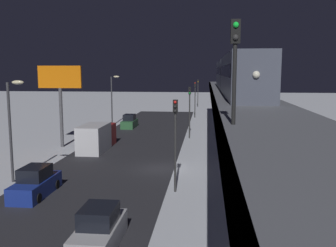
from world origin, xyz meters
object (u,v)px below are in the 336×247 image
object	(u,v)px
sedan_green	(129,122)
traffic_light_far	(195,94)
sedan_silver	(99,230)
rail_signal	(235,54)
traffic_light_distant	(198,89)
traffic_light_near	(175,132)
commercial_billboard	(60,85)
traffic_light_mid	(190,105)
box_truck	(97,137)
sedan_blue	(36,184)
subway_train	(234,74)

from	to	relation	value
sedan_green	traffic_light_far	size ratio (longest dim) A/B	0.69
sedan_green	sedan_silver	size ratio (longest dim) A/B	1.02
rail_signal	traffic_light_distant	bearing A→B (deg)	-87.56
traffic_light_near	commercial_billboard	distance (m)	20.05
rail_signal	commercial_billboard	distance (m)	30.01
traffic_light_far	traffic_light_mid	bearing A→B (deg)	90.00
sedan_green	traffic_light_mid	world-z (taller)	traffic_light_mid
sedan_silver	box_truck	size ratio (longest dim) A/B	0.59
box_truck	sedan_blue	bearing A→B (deg)	90.77
subway_train	box_truck	world-z (taller)	subway_train
sedan_silver	commercial_billboard	world-z (taller)	commercial_billboard
sedan_blue	traffic_light_distant	size ratio (longest dim) A/B	0.74
traffic_light_distant	commercial_billboard	xyz separation A→B (m)	(13.77, 49.06, 2.63)
sedan_blue	traffic_light_near	bearing A→B (deg)	-169.80
sedan_blue	commercial_billboard	distance (m)	17.68
traffic_light_near	traffic_light_mid	size ratio (longest dim) A/B	1.00
sedan_blue	sedan_green	distance (m)	30.95
sedan_green	box_truck	bearing A→B (deg)	89.28
sedan_green	traffic_light_distant	xyz separation A→B (m)	(-9.30, -34.12, 3.40)
traffic_light_near	traffic_light_distant	distance (m)	63.39
rail_signal	traffic_light_mid	size ratio (longest dim) A/B	0.62
traffic_light_near	traffic_light_mid	distance (m)	21.13
box_truck	traffic_light_far	size ratio (longest dim) A/B	1.16
sedan_green	traffic_light_near	world-z (taller)	traffic_light_near
box_truck	traffic_light_far	xyz separation A→B (m)	(-9.50, -28.97, 2.85)
sedan_blue	sedan_silver	distance (m)	9.39
sedan_green	traffic_light_far	world-z (taller)	traffic_light_far
subway_train	commercial_billboard	distance (m)	18.90
subway_train	traffic_light_far	xyz separation A→B (m)	(5.00, -26.08, -3.81)
box_truck	sedan_silver	bearing A→B (deg)	106.82
subway_train	rail_signal	bearing A→B (deg)	85.98
traffic_light_near	sedan_green	bearing A→B (deg)	-72.38
sedan_green	traffic_light_near	xyz separation A→B (m)	(-9.30, 29.28, 3.40)
sedan_blue	traffic_light_mid	xyz separation A→B (m)	(-9.30, -22.80, 3.41)
subway_train	traffic_light_mid	world-z (taller)	subway_train
rail_signal	sedan_green	bearing A→B (deg)	-72.58
traffic_light_near	subway_train	bearing A→B (deg)	-107.19
rail_signal	sedan_green	xyz separation A→B (m)	(12.44, -39.64, -8.16)
sedan_green	traffic_light_far	bearing A→B (deg)	-125.61
sedan_blue	traffic_light_distant	bearing A→B (deg)	-98.13
traffic_light_distant	rail_signal	bearing A→B (deg)	92.44
traffic_light_far	traffic_light_distant	world-z (taller)	same
sedan_silver	sedan_blue	bearing A→B (deg)	132.97
sedan_blue	sedan_green	world-z (taller)	same
box_truck	traffic_light_distant	xyz separation A→B (m)	(-9.50, -50.10, 2.85)
subway_train	traffic_light_near	xyz separation A→B (m)	(5.00, 16.18, -3.81)
subway_train	sedan_blue	xyz separation A→B (m)	(14.30, 17.86, -7.22)
box_truck	sedan_green	bearing A→B (deg)	-90.72
traffic_light_near	traffic_light_far	bearing A→B (deg)	-90.00
sedan_blue	commercial_billboard	xyz separation A→B (m)	(4.47, -16.01, 6.04)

